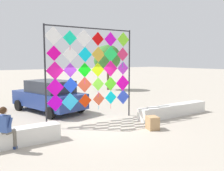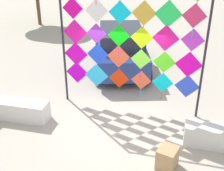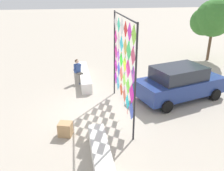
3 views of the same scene
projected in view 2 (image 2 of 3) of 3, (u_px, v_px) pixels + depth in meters
name	position (u px, v px, depth m)	size (l,w,h in m)	color
ground	(114.00, 126.00, 8.75)	(120.00, 120.00, 0.00)	#ADA393
kite_display_rack	(130.00, 33.00, 8.59)	(4.32, 0.16, 4.27)	#232328
parked_car	(121.00, 48.00, 12.22)	(3.00, 4.76, 1.71)	navy
cardboard_box_large	(167.00, 158.00, 7.12)	(0.43, 0.50, 0.54)	tan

